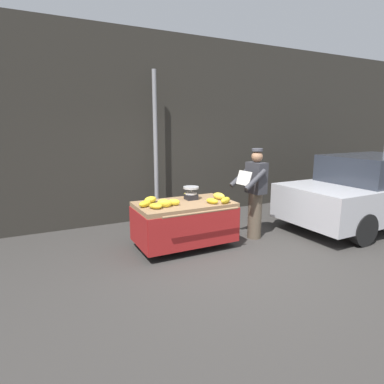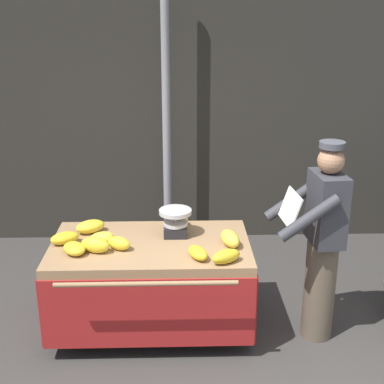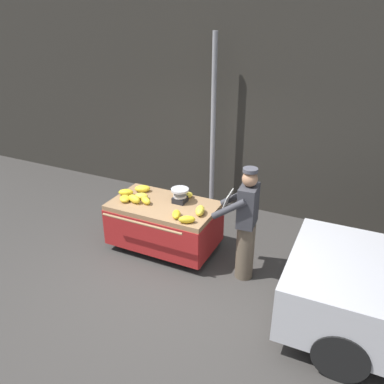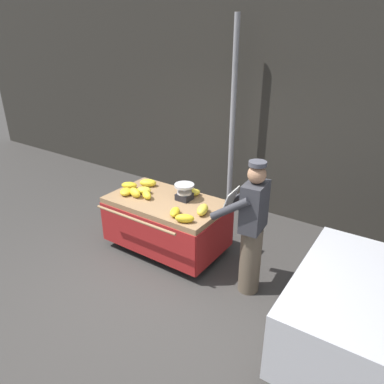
% 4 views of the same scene
% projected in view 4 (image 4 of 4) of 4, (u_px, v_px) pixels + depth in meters
% --- Properties ---
extents(ground_plane, '(60.00, 60.00, 0.00)m').
position_uv_depth(ground_plane, '(150.00, 292.00, 4.51)').
color(ground_plane, '#383533').
extents(back_wall, '(16.00, 0.24, 4.12)m').
position_uv_depth(back_wall, '(263.00, 94.00, 5.93)').
color(back_wall, '#2D2B26').
rests_on(back_wall, ground).
extents(street_pole, '(0.09, 0.09, 3.27)m').
position_uv_depth(street_pole, '(233.00, 122.00, 5.95)').
color(street_pole, gray).
rests_on(street_pole, ground).
extents(banana_cart, '(1.69, 1.17, 0.82)m').
position_uv_depth(banana_cart, '(166.00, 214.00, 5.17)').
color(banana_cart, '#93704C').
rests_on(banana_cart, ground).
extents(weighing_scale, '(0.28, 0.28, 0.24)m').
position_uv_depth(weighing_scale, '(184.00, 192.00, 5.04)').
color(weighing_scale, black).
rests_on(weighing_scale, banana_cart).
extents(banana_bunch_0, '(0.27, 0.19, 0.13)m').
position_uv_depth(banana_bunch_0, '(135.00, 193.00, 5.15)').
color(banana_bunch_0, yellow).
rests_on(banana_bunch_0, banana_cart).
extents(banana_bunch_1, '(0.26, 0.27, 0.10)m').
position_uv_depth(banana_bunch_1, '(192.00, 192.00, 5.19)').
color(banana_bunch_1, yellow).
rests_on(banana_bunch_1, banana_cart).
extents(banana_bunch_2, '(0.27, 0.22, 0.11)m').
position_uv_depth(banana_bunch_2, '(185.00, 218.00, 4.46)').
color(banana_bunch_2, gold).
rests_on(banana_bunch_2, banana_cart).
extents(banana_bunch_3, '(0.30, 0.26, 0.11)m').
position_uv_depth(banana_bunch_3, '(148.00, 183.00, 5.51)').
color(banana_bunch_3, yellow).
rests_on(banana_bunch_3, banana_cart).
extents(banana_bunch_4, '(0.23, 0.20, 0.11)m').
position_uv_depth(banana_bunch_4, '(147.00, 195.00, 5.10)').
color(banana_bunch_4, yellow).
rests_on(banana_bunch_4, banana_cart).
extents(banana_bunch_5, '(0.27, 0.22, 0.10)m').
position_uv_depth(banana_bunch_5, '(129.00, 185.00, 5.43)').
color(banana_bunch_5, gold).
rests_on(banana_bunch_5, banana_cart).
extents(banana_bunch_6, '(0.26, 0.23, 0.10)m').
position_uv_depth(banana_bunch_6, '(144.00, 190.00, 5.26)').
color(banana_bunch_6, yellow).
rests_on(banana_bunch_6, banana_cart).
extents(banana_bunch_7, '(0.21, 0.26, 0.09)m').
position_uv_depth(banana_bunch_7, '(175.00, 212.00, 4.64)').
color(banana_bunch_7, gold).
rests_on(banana_bunch_7, banana_cart).
extents(banana_bunch_8, '(0.20, 0.29, 0.12)m').
position_uv_depth(banana_bunch_8, '(203.00, 210.00, 4.66)').
color(banana_bunch_8, yellow).
rests_on(banana_bunch_8, banana_cart).
extents(banana_bunch_9, '(0.26, 0.28, 0.09)m').
position_uv_depth(banana_bunch_9, '(126.00, 192.00, 5.23)').
color(banana_bunch_9, gold).
rests_on(banana_bunch_9, banana_cart).
extents(vendor_person, '(0.60, 0.55, 1.71)m').
position_uv_depth(vendor_person, '(251.00, 229.00, 4.22)').
color(vendor_person, brown).
rests_on(vendor_person, ground).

